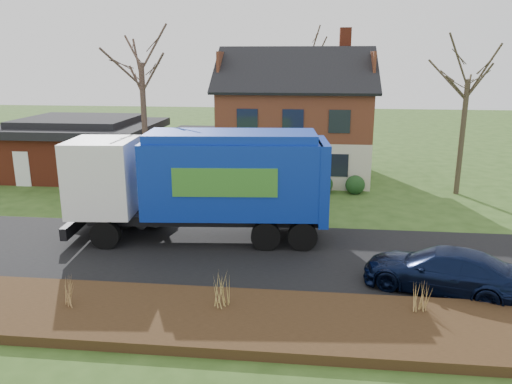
# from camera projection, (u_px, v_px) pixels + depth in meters

# --- Properties ---
(ground) EXTENTS (120.00, 120.00, 0.00)m
(ground) POSITION_uv_depth(u_px,v_px,m) (230.00, 254.00, 19.54)
(ground) COLOR #2C4717
(ground) RESTS_ON ground
(road) EXTENTS (80.00, 7.00, 0.02)m
(road) POSITION_uv_depth(u_px,v_px,m) (230.00, 253.00, 19.54)
(road) COLOR black
(road) RESTS_ON ground
(mulch_verge) EXTENTS (80.00, 3.50, 0.30)m
(mulch_verge) POSITION_uv_depth(u_px,v_px,m) (200.00, 318.00, 14.42)
(mulch_verge) COLOR black
(mulch_verge) RESTS_ON ground
(main_house) EXTENTS (12.95, 8.95, 9.26)m
(main_house) POSITION_uv_depth(u_px,v_px,m) (287.00, 113.00, 31.69)
(main_house) COLOR beige
(main_house) RESTS_ON ground
(ranch_house) EXTENTS (9.80, 8.20, 3.70)m
(ranch_house) POSITION_uv_depth(u_px,v_px,m) (81.00, 146.00, 32.83)
(ranch_house) COLOR maroon
(ranch_house) RESTS_ON ground
(garbage_truck) EXTENTS (10.85, 3.74, 4.56)m
(garbage_truck) POSITION_uv_depth(u_px,v_px,m) (205.00, 179.00, 20.47)
(garbage_truck) COLOR black
(garbage_truck) RESTS_ON ground
(silver_sedan) EXTENTS (4.73, 2.48, 1.48)m
(silver_sedan) POSITION_uv_depth(u_px,v_px,m) (124.00, 207.00, 23.18)
(silver_sedan) COLOR #A6A9AD
(silver_sedan) RESTS_ON ground
(navy_wagon) EXTENTS (5.38, 3.54, 1.45)m
(navy_wagon) POSITION_uv_depth(u_px,v_px,m) (442.00, 270.00, 16.28)
(navy_wagon) COLOR black
(navy_wagon) RESTS_ON ground
(tree_front_west) EXTENTS (3.37, 3.37, 10.01)m
(tree_front_west) POSITION_uv_depth(u_px,v_px,m) (140.00, 41.00, 25.59)
(tree_front_west) COLOR #453229
(tree_front_west) RESTS_ON ground
(tree_front_east) EXTENTS (3.26, 3.26, 9.05)m
(tree_front_east) POSITION_uv_depth(u_px,v_px,m) (470.00, 59.00, 26.35)
(tree_front_east) COLOR #433828
(tree_front_east) RESTS_ON ground
(tree_back) EXTENTS (3.25, 3.25, 10.30)m
(tree_back) POSITION_uv_depth(u_px,v_px,m) (311.00, 43.00, 38.58)
(tree_back) COLOR #3B2E23
(tree_back) RESTS_ON ground
(grass_clump_west) EXTENTS (0.34, 0.28, 0.89)m
(grass_clump_west) POSITION_uv_depth(u_px,v_px,m) (70.00, 291.00, 14.75)
(grass_clump_west) COLOR #A17A47
(grass_clump_west) RESTS_ON mulch_verge
(grass_clump_mid) EXTENTS (0.35, 0.29, 0.99)m
(grass_clump_mid) POSITION_uv_depth(u_px,v_px,m) (221.00, 290.00, 14.72)
(grass_clump_mid) COLOR tan
(grass_clump_mid) RESTS_ON mulch_verge
(grass_clump_east) EXTENTS (0.39, 0.32, 0.97)m
(grass_clump_east) POSITION_uv_depth(u_px,v_px,m) (423.00, 295.00, 14.41)
(grass_clump_east) COLOR #A78649
(grass_clump_east) RESTS_ON mulch_verge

